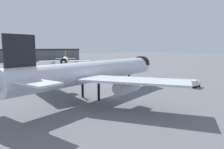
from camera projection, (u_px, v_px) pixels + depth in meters
name	position (u px, v px, depth m)	size (l,w,h in m)	color
ground	(110.00, 97.00, 66.77)	(900.00, 900.00, 0.00)	slate
airliner_near_gate	(96.00, 72.00, 64.89)	(65.31, 58.17, 18.49)	silver
airliner_far_taxiway	(65.00, 60.00, 158.60)	(37.01, 41.47, 12.91)	white
service_truck_front	(194.00, 83.00, 81.88)	(5.78, 3.26, 3.00)	black
baggage_tug_wing	(152.00, 79.00, 96.33)	(3.48, 2.49, 1.85)	black
baggage_cart_trailing	(115.00, 77.00, 104.54)	(1.96, 2.41, 1.82)	black
traffic_cone_near_nose	(44.00, 81.00, 95.04)	(0.48, 0.48, 0.61)	#F2600C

